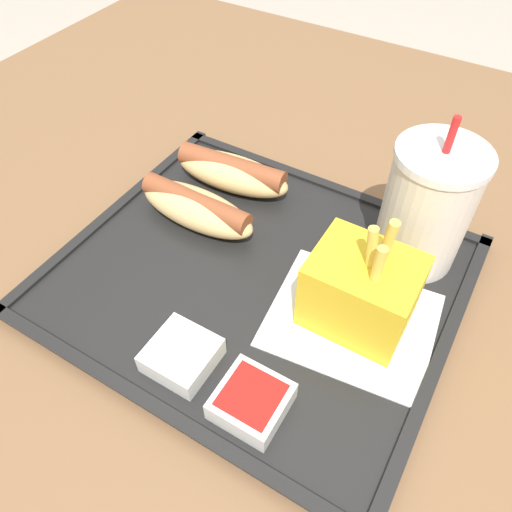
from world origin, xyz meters
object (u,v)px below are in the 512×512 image
at_px(hot_dog_far, 232,172).
at_px(fries_carton, 361,292).
at_px(soda_cup, 427,208).
at_px(sauce_cup_mayo, 182,355).
at_px(hot_dog_near, 197,208).
at_px(sauce_cup_ketchup, 252,401).

distance_m(hot_dog_far, fries_carton, 0.23).
xyz_separation_m(soda_cup, hot_dog_far, (-0.22, -0.00, -0.04)).
bearing_deg(fries_carton, hot_dog_far, 153.05).
height_order(soda_cup, sauce_cup_mayo, soda_cup).
height_order(soda_cup, hot_dog_far, soda_cup).
bearing_deg(hot_dog_far, sauce_cup_mayo, -67.83).
bearing_deg(hot_dog_near, sauce_cup_mayo, -59.04).
bearing_deg(sauce_cup_mayo, soda_cup, 60.28).
distance_m(soda_cup, sauce_cup_mayo, 0.27).
relative_size(hot_dog_near, sauce_cup_ketchup, 2.58).
xyz_separation_m(hot_dog_far, sauce_cup_ketchup, (0.17, -0.23, -0.01)).
bearing_deg(sauce_cup_ketchup, fries_carton, 73.56).
distance_m(hot_dog_near, fries_carton, 0.21).
distance_m(hot_dog_far, hot_dog_near, 0.07).
bearing_deg(fries_carton, soda_cup, 80.14).
bearing_deg(fries_carton, hot_dog_near, 171.26).
height_order(sauce_cup_mayo, sauce_cup_ketchup, same).
relative_size(hot_dog_far, sauce_cup_ketchup, 2.63).
bearing_deg(sauce_cup_mayo, fries_carton, 47.35).
height_order(hot_dog_far, hot_dog_near, hot_dog_far).
xyz_separation_m(soda_cup, fries_carton, (-0.02, -0.11, -0.03)).
relative_size(fries_carton, sauce_cup_ketchup, 2.24).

